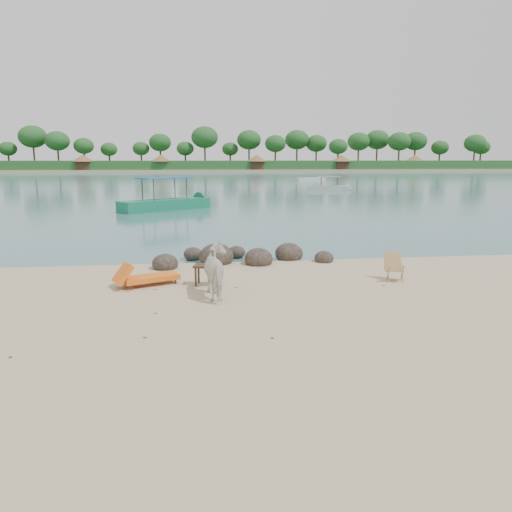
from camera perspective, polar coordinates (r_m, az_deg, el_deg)
The scene contains 12 objects.
water at distance 100.86m, azimuth -6.76°, elevation 8.94°, with size 400.00×400.00×0.00m, color #35606B.
far_shore at distance 180.83m, azimuth -7.05°, elevation 9.82°, with size 420.00×90.00×1.40m, color tan.
far_scenery at distance 147.50m, azimuth -6.99°, elevation 10.79°, with size 420.00×18.00×9.50m.
boulders at distance 17.19m, azimuth -1.99°, elevation -0.19°, with size 6.15×2.72×0.88m.
cow at distance 12.79m, azimuth -4.26°, elevation -1.82°, with size 0.73×1.60×1.35m, color white.
side_table at distance 14.04m, azimuth -5.60°, elevation -2.31°, with size 0.71×0.46×0.57m, color #382816, non-canonical shape.
lounge_chair at distance 14.33m, azimuth -11.96°, elevation -2.21°, with size 1.95×0.68×0.58m, color orange, non-canonical shape.
deck_chair at distance 14.99m, azimuth 15.66°, elevation -1.36°, with size 0.52×0.57×0.81m, color #AA7B55, non-canonical shape.
boat_near at distance 36.11m, azimuth -10.42°, elevation 8.21°, with size 7.67×1.72×3.71m, color #136D4C, non-canonical shape.
boat_mid at distance 59.50m, azimuth 8.39°, elevation 8.76°, with size 5.27×1.19×2.58m, color #B2B3AF, non-canonical shape.
boat_far at distance 83.31m, azimuth 6.24°, elevation 8.77°, with size 5.89×1.32×0.68m, color beige, non-canonical shape.
dead_leaves at distance 12.63m, azimuth -5.33°, elevation -5.14°, with size 8.68×5.57×0.00m.
Camera 1 is at (-1.04, -10.79, 3.51)m, focal length 35.00 mm.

